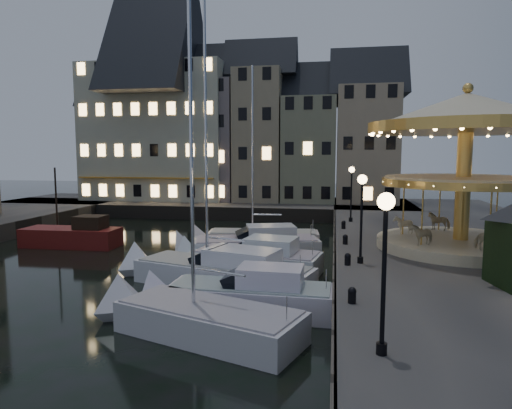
% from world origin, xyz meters
% --- Properties ---
extents(ground, '(160.00, 160.00, 0.00)m').
position_xyz_m(ground, '(0.00, 0.00, 0.00)').
color(ground, black).
rests_on(ground, ground).
extents(quay_east, '(16.00, 56.00, 1.30)m').
position_xyz_m(quay_east, '(14.00, 6.00, 0.65)').
color(quay_east, '#474442').
rests_on(quay_east, ground).
extents(quay_north, '(44.00, 12.00, 1.30)m').
position_xyz_m(quay_north, '(-8.00, 28.00, 0.65)').
color(quay_north, '#474442').
rests_on(quay_north, ground).
extents(quaywall_e, '(0.15, 44.00, 1.30)m').
position_xyz_m(quaywall_e, '(6.00, 6.00, 0.65)').
color(quaywall_e, '#47423A').
rests_on(quaywall_e, ground).
extents(quaywall_n, '(48.00, 0.15, 1.30)m').
position_xyz_m(quaywall_n, '(-6.00, 22.00, 0.65)').
color(quaywall_n, '#47423A').
rests_on(quaywall_n, ground).
extents(streetlamp_a, '(0.44, 0.44, 4.17)m').
position_xyz_m(streetlamp_a, '(7.20, -9.00, 4.02)').
color(streetlamp_a, black).
rests_on(streetlamp_a, quay_east).
extents(streetlamp_b, '(0.44, 0.44, 4.17)m').
position_xyz_m(streetlamp_b, '(7.20, 1.00, 4.02)').
color(streetlamp_b, black).
rests_on(streetlamp_b, quay_east).
extents(streetlamp_c, '(0.44, 0.44, 4.17)m').
position_xyz_m(streetlamp_c, '(7.20, 14.50, 4.02)').
color(streetlamp_c, black).
rests_on(streetlamp_c, quay_east).
extents(bollard_a, '(0.30, 0.30, 0.57)m').
position_xyz_m(bollard_a, '(6.60, -5.00, 1.60)').
color(bollard_a, black).
rests_on(bollard_a, quay_east).
extents(bollard_b, '(0.30, 0.30, 0.57)m').
position_xyz_m(bollard_b, '(6.60, 0.50, 1.60)').
color(bollard_b, black).
rests_on(bollard_b, quay_east).
extents(bollard_c, '(0.30, 0.30, 0.57)m').
position_xyz_m(bollard_c, '(6.60, 5.50, 1.60)').
color(bollard_c, black).
rests_on(bollard_c, quay_east).
extents(bollard_d, '(0.30, 0.30, 0.57)m').
position_xyz_m(bollard_d, '(6.60, 11.00, 1.60)').
color(bollard_d, black).
rests_on(bollard_d, quay_east).
extents(townhouse_na, '(5.50, 8.00, 12.80)m').
position_xyz_m(townhouse_na, '(-19.50, 30.00, 7.78)').
color(townhouse_na, gray).
rests_on(townhouse_na, quay_north).
extents(townhouse_nb, '(6.16, 8.00, 13.80)m').
position_xyz_m(townhouse_nb, '(-14.05, 30.00, 8.28)').
color(townhouse_nb, slate).
rests_on(townhouse_nb, quay_north).
extents(townhouse_nc, '(6.82, 8.00, 14.80)m').
position_xyz_m(townhouse_nc, '(-8.00, 30.00, 8.78)').
color(townhouse_nc, slate).
rests_on(townhouse_nc, quay_north).
extents(townhouse_nd, '(5.50, 8.00, 15.80)m').
position_xyz_m(townhouse_nd, '(-2.25, 30.00, 9.28)').
color(townhouse_nd, gray).
rests_on(townhouse_nd, quay_north).
extents(townhouse_ne, '(6.16, 8.00, 12.80)m').
position_xyz_m(townhouse_ne, '(3.20, 30.00, 7.78)').
color(townhouse_ne, gray).
rests_on(townhouse_ne, quay_north).
extents(townhouse_nf, '(6.82, 8.00, 13.80)m').
position_xyz_m(townhouse_nf, '(9.25, 30.00, 8.28)').
color(townhouse_nf, tan).
rests_on(townhouse_nf, quay_north).
extents(hotel_corner, '(17.60, 9.00, 16.80)m').
position_xyz_m(hotel_corner, '(-14.00, 30.00, 9.78)').
color(hotel_corner, beige).
rests_on(hotel_corner, quay_north).
extents(motorboat_a, '(7.73, 4.87, 12.97)m').
position_xyz_m(motorboat_a, '(1.15, -5.49, 0.54)').
color(motorboat_a, silver).
rests_on(motorboat_a, ground).
extents(motorboat_b, '(7.75, 2.40, 2.15)m').
position_xyz_m(motorboat_b, '(2.27, -2.94, 0.64)').
color(motorboat_b, silver).
rests_on(motorboat_b, ground).
extents(motorboat_c, '(9.91, 5.17, 13.23)m').
position_xyz_m(motorboat_c, '(0.29, 0.59, 0.68)').
color(motorboat_c, white).
rests_on(motorboat_c, ground).
extents(motorboat_d, '(8.03, 3.90, 2.15)m').
position_xyz_m(motorboat_d, '(1.42, 3.52, 0.64)').
color(motorboat_d, silver).
rests_on(motorboat_d, ground).
extents(motorboat_e, '(8.92, 4.81, 2.15)m').
position_xyz_m(motorboat_e, '(0.74, 7.17, 0.64)').
color(motorboat_e, silver).
rests_on(motorboat_e, ground).
extents(motorboat_f, '(8.66, 3.05, 11.45)m').
position_xyz_m(motorboat_f, '(0.59, 9.98, 0.53)').
color(motorboat_f, silver).
rests_on(motorboat_f, ground).
extents(red_fishing_boat, '(6.68, 2.40, 5.69)m').
position_xyz_m(red_fishing_boat, '(-11.91, 8.04, 0.68)').
color(red_fishing_boat, maroon).
rests_on(red_fishing_boat, ground).
extents(carousel, '(10.06, 10.06, 8.80)m').
position_xyz_m(carousel, '(12.71, 5.17, 7.09)').
color(carousel, beige).
rests_on(carousel, quay_east).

